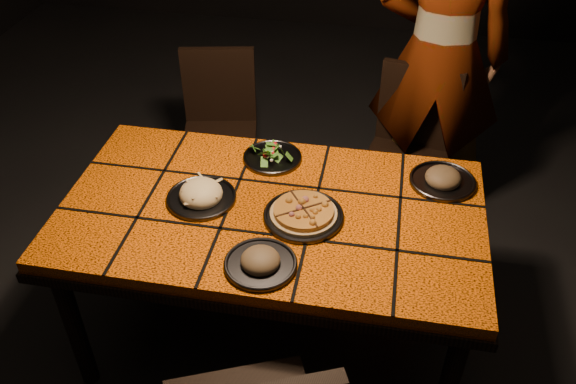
% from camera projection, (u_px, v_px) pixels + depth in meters
% --- Properties ---
extents(room_shell, '(6.04, 7.04, 3.08)m').
position_uv_depth(room_shell, '(267.00, 18.00, 1.85)').
color(room_shell, black).
rests_on(room_shell, ground).
extents(dining_table, '(1.62, 0.92, 0.75)m').
position_uv_depth(dining_table, '(272.00, 223.00, 2.36)').
color(dining_table, '#F76407').
rests_on(dining_table, ground).
extents(chair_far_left, '(0.46, 0.46, 0.86)m').
position_uv_depth(chair_far_left, '(220.00, 119.00, 3.29)').
color(chair_far_left, black).
rests_on(chair_far_left, ground).
extents(chair_far_right, '(0.48, 0.48, 0.89)m').
position_uv_depth(chair_far_right, '(410.00, 143.00, 3.09)').
color(chair_far_right, black).
rests_on(chair_far_right, ground).
extents(diner, '(0.69, 0.47, 1.84)m').
position_uv_depth(diner, '(440.00, 56.00, 2.94)').
color(diner, brown).
rests_on(diner, ground).
extents(plate_pizza, '(0.35, 0.35, 0.04)m').
position_uv_depth(plate_pizza, '(304.00, 214.00, 2.26)').
color(plate_pizza, '#323237').
rests_on(plate_pizza, dining_table).
extents(plate_pasta, '(0.27, 0.27, 0.09)m').
position_uv_depth(plate_pasta, '(201.00, 195.00, 2.34)').
color(plate_pasta, '#323237').
rests_on(plate_pasta, dining_table).
extents(plate_salad, '(0.25, 0.25, 0.07)m').
position_uv_depth(plate_salad, '(272.00, 154.00, 2.54)').
color(plate_salad, '#323237').
rests_on(plate_salad, dining_table).
extents(plate_mushroom_a, '(0.25, 0.25, 0.08)m').
position_uv_depth(plate_mushroom_a, '(260.00, 261.00, 2.06)').
color(plate_mushroom_a, '#323237').
rests_on(plate_mushroom_a, dining_table).
extents(plate_mushroom_b, '(0.26, 0.26, 0.09)m').
position_uv_depth(plate_mushroom_b, '(443.00, 178.00, 2.42)').
color(plate_mushroom_b, '#323237').
rests_on(plate_mushroom_b, dining_table).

